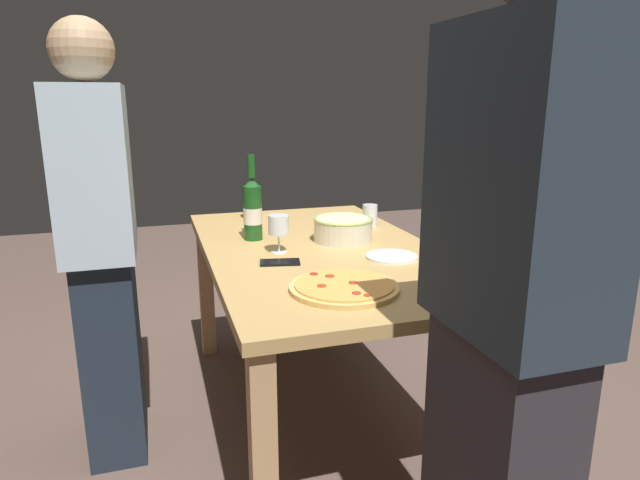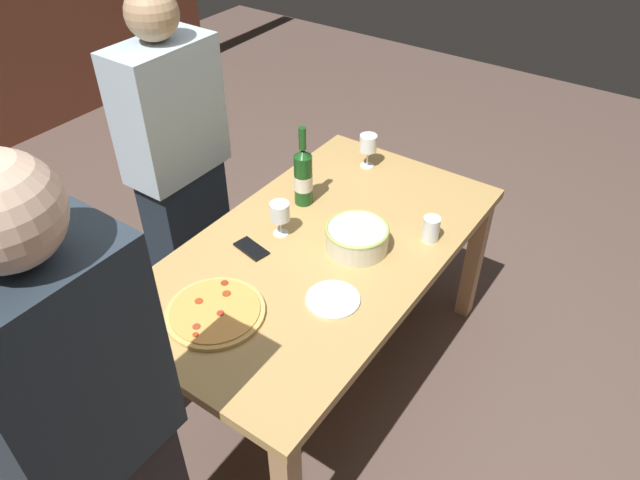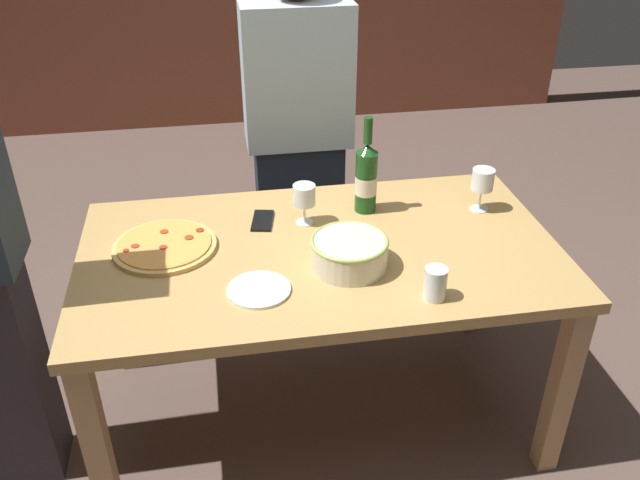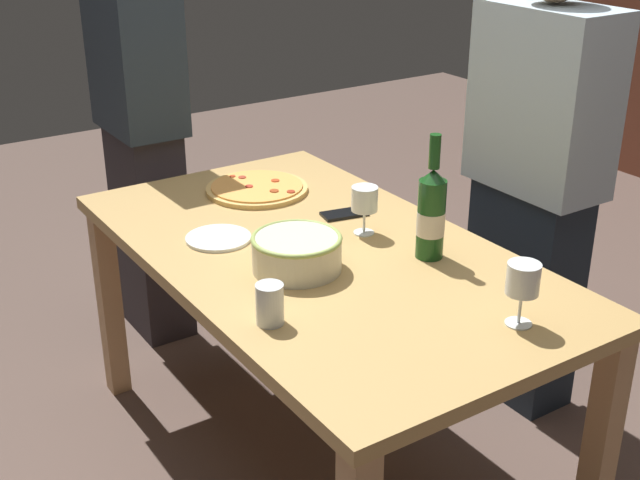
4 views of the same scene
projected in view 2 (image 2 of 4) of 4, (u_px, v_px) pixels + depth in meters
ground_plane at (320, 369)px, 2.78m from camera, size 8.00×8.00×0.00m
dining_table at (320, 264)px, 2.37m from camera, size 1.60×0.90×0.75m
pizza at (215, 312)px, 2.02m from camera, size 0.35×0.35×0.03m
serving_bowl at (357, 237)px, 2.27m from camera, size 0.25×0.25×0.10m
wine_bottle at (303, 176)px, 2.47m from camera, size 0.08×0.08×0.36m
wine_glass_near_pizza at (368, 144)px, 2.72m from camera, size 0.08×0.08×0.16m
wine_glass_by_bottle at (280, 212)px, 2.31m from camera, size 0.08×0.08×0.15m
cup_amber at (431, 229)px, 2.32m from camera, size 0.07×0.07×0.10m
side_plate at (333, 299)px, 2.07m from camera, size 0.19×0.19×0.01m
cell_phone at (251, 249)px, 2.29m from camera, size 0.10×0.15×0.01m
person_host at (179, 167)px, 2.68m from camera, size 0.45×0.24×1.60m
person_guest_left at (97, 443)px, 1.49m from camera, size 0.39×0.24×1.72m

